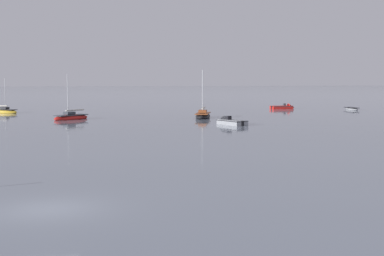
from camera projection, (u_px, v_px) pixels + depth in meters
ground_plane at (49, 209)px, 23.20m from camera, size 800.00×800.00×0.00m
sailboat_moored_0 at (71, 117)px, 74.84m from camera, size 5.46×5.03×6.36m
rowboat_moored_0 at (352, 109)px, 98.02m from camera, size 1.50×3.90×0.61m
motorboat_moored_1 at (228, 123)px, 66.61m from camera, size 3.13×5.01×1.63m
sailboat_moored_1 at (203, 116)px, 77.73m from camera, size 3.97×6.54×7.01m
motorboat_moored_3 at (285, 108)px, 101.37m from camera, size 4.75×2.02×1.58m
sailboat_moored_2 at (3, 111)px, 88.95m from camera, size 5.24×4.36×5.89m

